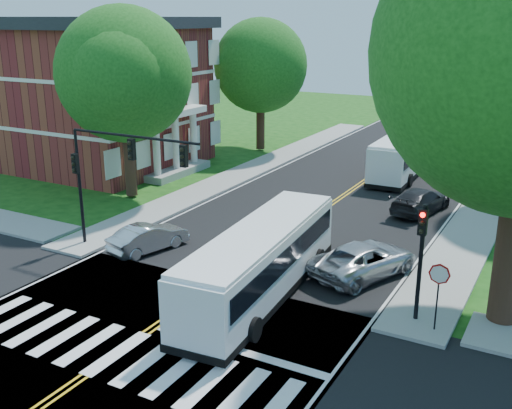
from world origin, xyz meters
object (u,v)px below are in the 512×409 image
Objects in this scene: signal_ne at (421,248)px; hatchback at (148,238)px; suv at (364,259)px; bus_lead at (261,261)px; signal_nw at (114,164)px; dark_sedan at (421,201)px; bus_follow at (405,153)px.

signal_ne reaches higher than hatchback.
bus_lead is at bearing 74.51° from suv.
signal_nw is 3.94m from hatchback.
bus_lead is 2.34× the size of dark_sedan.
dark_sedan is at bearing -106.23° from bus_lead.
signal_nw is 17.51m from dark_sedan.
signal_ne is 0.83× the size of suv.
hatchback is (-7.06, 1.68, -0.86)m from bus_lead.
bus_lead is 14.26m from dark_sedan.
signal_nw reaches higher than signal_ne.
hatchback is (-13.09, 0.92, -2.29)m from signal_ne.
bus_follow is 2.78× the size of hatchback.
signal_ne reaches higher than dark_sedan.
signal_nw is 1.78× the size of hatchback.
suv reaches higher than dark_sedan.
signal_nw is 23.12m from bus_follow.
dark_sedan is (-0.08, 10.02, -0.03)m from suv.
signal_ne is at bearing -177.28° from bus_lead.
signal_ne is 0.91× the size of dark_sedan.
bus_lead is 4.98m from suv.
bus_lead reaches higher than bus_follow.
signal_ne is at bearing 155.84° from suv.
bus_follow is at bearing -58.02° from suv.
dark_sedan is (2.89, 13.94, -0.82)m from bus_lead.
signal_ne is at bearing 114.56° from dark_sedan.
bus_lead is at bearing 89.43° from dark_sedan.
signal_ne is (14.06, 0.01, -1.41)m from signal_nw.
hatchback is 10.27m from suv.
bus_follow is at bearing -92.68° from hatchback.
hatchback is at bearing -17.92° from bus_lead.
hatchback is at bearing 70.91° from bus_follow.
bus_lead reaches higher than hatchback.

